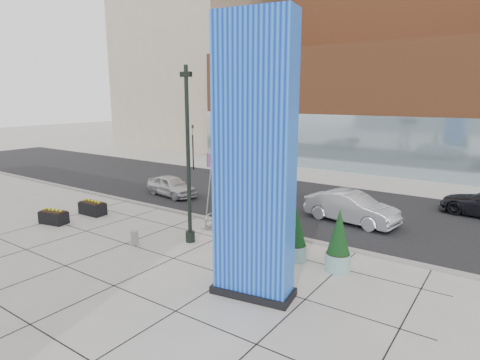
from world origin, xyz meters
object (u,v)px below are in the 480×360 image
Objects in this scene: blue_pylon at (254,167)px; public_art_sculpture at (222,208)px; lamp_post at (189,173)px; overhead_street_sign at (238,162)px; car_silver_mid at (351,208)px; concrete_bollard at (135,238)px; car_white_west at (172,186)px.

public_art_sculpture is at bearing 127.09° from blue_pylon.
lamp_post is 2.01× the size of overhead_street_sign.
overhead_street_sign is 6.57m from car_silver_mid.
concrete_bollard is 9.13m from car_white_west.
concrete_bollard is 0.13× the size of car_silver_mid.
overhead_street_sign is (2.44, 4.67, 3.05)m from concrete_bollard.
overhead_street_sign is (0.64, 2.93, 0.15)m from lamp_post.
lamp_post is 9.38m from car_white_west.
lamp_post is at bearing 153.59° from car_silver_mid.
concrete_bollard is (-6.92, 0.81, -4.07)m from blue_pylon.
overhead_street_sign is at bearing 77.64° from lamp_post.
car_silver_mid is (6.86, 8.79, 0.48)m from concrete_bollard.
public_art_sculpture reaches higher than car_white_west.
lamp_post is 11.87× the size of concrete_bollard.
public_art_sculpture reaches higher than car_silver_mid.
blue_pylon is 1.84× the size of car_silver_mid.
car_silver_mid is at bearing 41.59° from overhead_street_sign.
lamp_post is 2.99m from public_art_sculpture.
lamp_post reaches higher than car_silver_mid.
car_white_west is at bearing 135.76° from blue_pylon.
public_art_sculpture is 1.10× the size of car_white_west.
blue_pylon reaches higher than public_art_sculpture.
overhead_street_sign is (-4.48, 5.48, -1.02)m from blue_pylon.
lamp_post is 3.83m from concrete_bollard.
public_art_sculpture is 6.58× the size of concrete_bollard.
car_silver_mid is at bearing 43.62° from public_art_sculpture.
car_white_west is at bearing 157.51° from overhead_street_sign.
public_art_sculpture is 0.89× the size of car_silver_mid.
lamp_post is 3.00m from overhead_street_sign.
car_white_west is at bearing 150.65° from public_art_sculpture.
public_art_sculpture is at bearing -108.05° from car_white_west.
public_art_sculpture is 8.02m from car_white_west.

